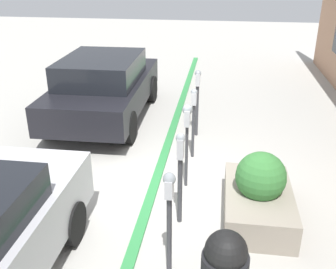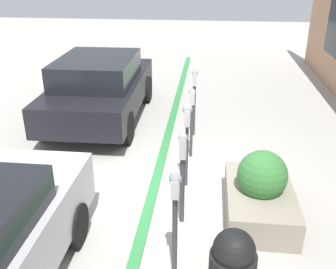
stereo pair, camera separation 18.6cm
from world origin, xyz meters
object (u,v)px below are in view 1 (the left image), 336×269
(parking_meter_nearest, at_px, (169,205))
(parking_meter_farthest, at_px, (197,94))
(parking_meter_second, at_px, (180,166))
(parking_meter_middle, at_px, (187,124))
(planter_box, at_px, (259,195))
(parked_car_middle, at_px, (104,86))
(parking_meter_fourth, at_px, (194,110))

(parking_meter_nearest, relative_size, parking_meter_farthest, 0.96)
(parking_meter_second, relative_size, parking_meter_middle, 0.97)
(planter_box, distance_m, parked_car_middle, 5.02)
(parking_meter_second, xyz_separation_m, planter_box, (0.27, -1.16, -0.55))
(parking_meter_farthest, relative_size, planter_box, 0.88)
(parked_car_middle, bearing_deg, planter_box, -137.64)
(parking_meter_middle, relative_size, parking_meter_fourth, 1.06)
(parking_meter_second, height_order, parking_meter_farthest, parking_meter_farthest)
(parking_meter_second, distance_m, planter_box, 1.31)
(parking_meter_farthest, distance_m, planter_box, 3.20)
(parking_meter_fourth, xyz_separation_m, parking_meter_farthest, (1.06, 0.01, -0.01))
(parking_meter_second, height_order, parked_car_middle, parked_car_middle)
(parking_meter_farthest, bearing_deg, parking_meter_second, 179.77)
(parking_meter_second, distance_m, parked_car_middle, 4.52)
(parking_meter_farthest, bearing_deg, parking_meter_nearest, 179.69)
(parking_meter_second, height_order, planter_box, parking_meter_second)
(parking_meter_nearest, height_order, parking_meter_second, parking_meter_second)
(parking_meter_nearest, relative_size, parked_car_middle, 0.33)
(parking_meter_second, relative_size, parking_meter_fourth, 1.02)
(parking_meter_second, relative_size, parked_car_middle, 0.33)
(parking_meter_second, bearing_deg, planter_box, -76.98)
(parking_meter_farthest, relative_size, parked_car_middle, 0.34)
(planter_box, xyz_separation_m, parked_car_middle, (3.64, 3.43, 0.42))
(parking_meter_farthest, bearing_deg, parked_car_middle, 72.62)
(parked_car_middle, bearing_deg, parking_meter_farthest, -108.27)
(parking_meter_second, xyz_separation_m, parking_meter_middle, (1.03, 0.00, 0.21))
(parking_meter_middle, xyz_separation_m, parking_meter_fourth, (1.11, -0.02, -0.17))
(parking_meter_middle, distance_m, parking_meter_fourth, 1.12)
(parking_meter_fourth, xyz_separation_m, planter_box, (-1.87, -1.14, -0.59))
(parking_meter_fourth, height_order, parked_car_middle, parked_car_middle)
(parking_meter_nearest, height_order, planter_box, parking_meter_nearest)
(parking_meter_middle, distance_m, planter_box, 1.58)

